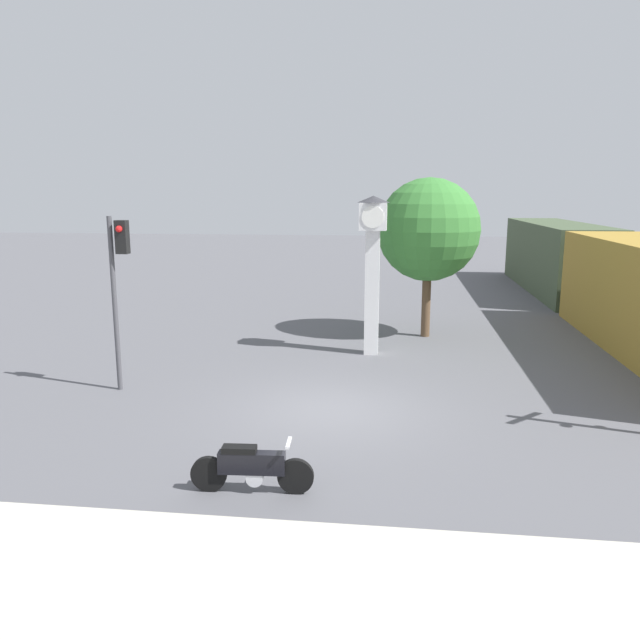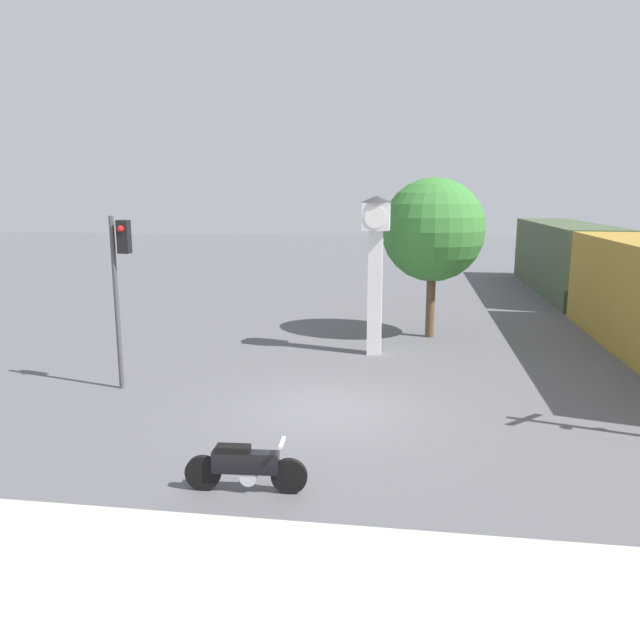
% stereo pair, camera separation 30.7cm
% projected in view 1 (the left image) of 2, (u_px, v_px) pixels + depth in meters
% --- Properties ---
extents(ground_plane, '(120.00, 120.00, 0.00)m').
position_uv_depth(ground_plane, '(331.00, 410.00, 14.22)').
color(ground_plane, '#56565B').
extents(motorcycle, '(2.05, 0.44, 0.90)m').
position_uv_depth(motorcycle, '(251.00, 468.00, 10.24)').
color(motorcycle, black).
rests_on(motorcycle, ground_plane).
extents(clock_tower, '(0.96, 0.96, 4.79)m').
position_uv_depth(clock_tower, '(373.00, 252.00, 18.63)').
color(clock_tower, white).
rests_on(clock_tower, ground_plane).
extents(freight_train, '(2.80, 26.06, 3.40)m').
position_uv_depth(freight_train, '(596.00, 273.00, 25.00)').
color(freight_train, olive).
rests_on(freight_train, ground_plane).
extents(traffic_light, '(0.50, 0.35, 4.33)m').
position_uv_depth(traffic_light, '(118.00, 272.00, 15.13)').
color(traffic_light, '#47474C').
rests_on(traffic_light, ground_plane).
extents(street_tree, '(3.45, 3.45, 5.38)m').
position_uv_depth(street_tree, '(429.00, 230.00, 20.87)').
color(street_tree, brown).
rests_on(street_tree, ground_plane).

